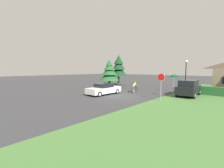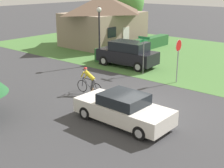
{
  "view_description": "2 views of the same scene",
  "coord_description": "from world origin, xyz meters",
  "px_view_note": "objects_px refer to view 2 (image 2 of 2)",
  "views": [
    {
      "loc": [
        10.93,
        -13.35,
        3.04
      ],
      "look_at": [
        -1.98,
        0.95,
        1.19
      ],
      "focal_mm": 24.0,
      "sensor_mm": 36.0,
      "label": 1
    },
    {
      "loc": [
        -12.02,
        -8.23,
        5.91
      ],
      "look_at": [
        -0.29,
        1.54,
        0.95
      ],
      "focal_mm": 50.0,
      "sensor_mm": 36.0,
      "label": 2
    }
  ],
  "objects_px": {
    "cottage_house": "(103,19)",
    "cyclist": "(89,81)",
    "street_name_sign": "(144,48)",
    "deciduous_tree_right": "(125,2)",
    "parked_suv_right": "(128,54)",
    "stop_sign": "(178,52)",
    "street_lamp": "(99,25)",
    "sedan_left_lane": "(123,109)"
  },
  "relations": [
    {
      "from": "cottage_house",
      "to": "street_name_sign",
      "type": "distance_m",
      "value": 11.04
    },
    {
      "from": "parked_suv_right",
      "to": "stop_sign",
      "type": "xyz_separation_m",
      "value": [
        -1.23,
        -4.74,
        0.97
      ]
    },
    {
      "from": "stop_sign",
      "to": "deciduous_tree_right",
      "type": "distance_m",
      "value": 18.06
    },
    {
      "from": "stop_sign",
      "to": "deciduous_tree_right",
      "type": "relative_size",
      "value": 0.43
    },
    {
      "from": "cyclist",
      "to": "parked_suv_right",
      "type": "bearing_deg",
      "value": -77.84
    },
    {
      "from": "stop_sign",
      "to": "street_lamp",
      "type": "distance_m",
      "value": 6.79
    },
    {
      "from": "parked_suv_right",
      "to": "stop_sign",
      "type": "height_order",
      "value": "stop_sign"
    },
    {
      "from": "sedan_left_lane",
      "to": "deciduous_tree_right",
      "type": "xyz_separation_m",
      "value": [
        18.77,
        14.43,
        3.24
      ]
    },
    {
      "from": "parked_suv_right",
      "to": "deciduous_tree_right",
      "type": "bearing_deg",
      "value": -54.49
    },
    {
      "from": "sedan_left_lane",
      "to": "cyclist",
      "type": "distance_m",
      "value": 4.27
    },
    {
      "from": "cyclist",
      "to": "parked_suv_right",
      "type": "height_order",
      "value": "parked_suv_right"
    },
    {
      "from": "parked_suv_right",
      "to": "stop_sign",
      "type": "relative_size",
      "value": 1.69
    },
    {
      "from": "cottage_house",
      "to": "street_name_sign",
      "type": "xyz_separation_m",
      "value": [
        -6.26,
        -9.06,
        -0.76
      ]
    },
    {
      "from": "stop_sign",
      "to": "street_name_sign",
      "type": "relative_size",
      "value": 1.05
    },
    {
      "from": "cottage_house",
      "to": "deciduous_tree_right",
      "type": "distance_m",
      "value": 5.87
    },
    {
      "from": "cyclist",
      "to": "deciduous_tree_right",
      "type": "bearing_deg",
      "value": -63.51
    },
    {
      "from": "cottage_house",
      "to": "sedan_left_lane",
      "type": "xyz_separation_m",
      "value": [
        -13.29,
        -12.81,
        -1.89
      ]
    },
    {
      "from": "deciduous_tree_right",
      "to": "street_lamp",
      "type": "bearing_deg",
      "value": -150.31
    },
    {
      "from": "parked_suv_right",
      "to": "street_name_sign",
      "type": "height_order",
      "value": "street_name_sign"
    },
    {
      "from": "parked_suv_right",
      "to": "deciduous_tree_right",
      "type": "relative_size",
      "value": 0.73
    },
    {
      "from": "parked_suv_right",
      "to": "deciduous_tree_right",
      "type": "distance_m",
      "value": 14.1
    },
    {
      "from": "sedan_left_lane",
      "to": "parked_suv_right",
      "type": "bearing_deg",
      "value": -53.19
    },
    {
      "from": "parked_suv_right",
      "to": "street_lamp",
      "type": "xyz_separation_m",
      "value": [
        -0.93,
        1.96,
        2.08
      ]
    },
    {
      "from": "cottage_house",
      "to": "deciduous_tree_right",
      "type": "relative_size",
      "value": 1.28
    },
    {
      "from": "sedan_left_lane",
      "to": "street_lamp",
      "type": "height_order",
      "value": "street_lamp"
    },
    {
      "from": "street_lamp",
      "to": "stop_sign",
      "type": "bearing_deg",
      "value": -92.57
    },
    {
      "from": "sedan_left_lane",
      "to": "parked_suv_right",
      "type": "distance_m",
      "value": 9.9
    },
    {
      "from": "deciduous_tree_right",
      "to": "street_name_sign",
      "type": "bearing_deg",
      "value": -137.72
    },
    {
      "from": "street_lamp",
      "to": "cyclist",
      "type": "bearing_deg",
      "value": -143.04
    },
    {
      "from": "sedan_left_lane",
      "to": "parked_suv_right",
      "type": "xyz_separation_m",
      "value": [
        8.01,
        5.81,
        0.28
      ]
    },
    {
      "from": "cottage_house",
      "to": "street_name_sign",
      "type": "bearing_deg",
      "value": -123.76
    },
    {
      "from": "sedan_left_lane",
      "to": "street_name_sign",
      "type": "xyz_separation_m",
      "value": [
        7.03,
        3.75,
        1.13
      ]
    },
    {
      "from": "deciduous_tree_right",
      "to": "parked_suv_right",
      "type": "bearing_deg",
      "value": -141.29
    },
    {
      "from": "cottage_house",
      "to": "street_lamp",
      "type": "xyz_separation_m",
      "value": [
        -6.21,
        -5.05,
        0.47
      ]
    },
    {
      "from": "stop_sign",
      "to": "street_lamp",
      "type": "relative_size",
      "value": 0.62
    },
    {
      "from": "stop_sign",
      "to": "deciduous_tree_right",
      "type": "xyz_separation_m",
      "value": [
        11.99,
        13.36,
        1.98
      ]
    },
    {
      "from": "stop_sign",
      "to": "cyclist",
      "type": "bearing_deg",
      "value": -31.24
    },
    {
      "from": "cottage_house",
      "to": "street_name_sign",
      "type": "relative_size",
      "value": 3.1
    },
    {
      "from": "cottage_house",
      "to": "cyclist",
      "type": "bearing_deg",
      "value": -140.97
    },
    {
      "from": "deciduous_tree_right",
      "to": "cyclist",
      "type": "bearing_deg",
      "value": -147.94
    },
    {
      "from": "cottage_house",
      "to": "stop_sign",
      "type": "relative_size",
      "value": 2.95
    },
    {
      "from": "street_name_sign",
      "to": "deciduous_tree_right",
      "type": "distance_m",
      "value": 16.01
    }
  ]
}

